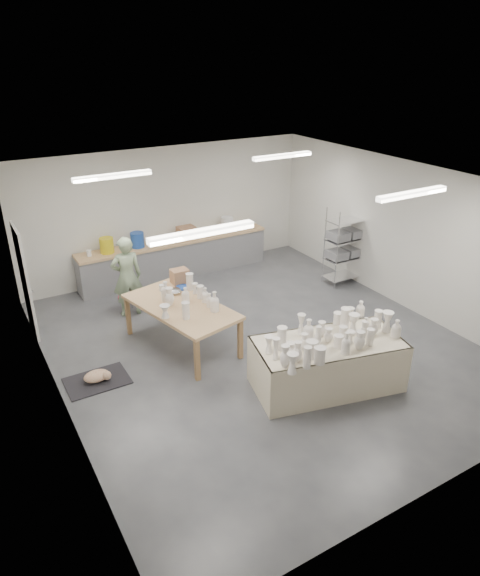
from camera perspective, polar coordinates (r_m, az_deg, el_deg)
room at (r=8.66m, az=1.34°, el=5.44°), size 8.00×8.02×3.00m
back_counter at (r=12.25m, az=-7.20°, el=3.47°), size 4.60×0.60×1.24m
wire_shelf at (r=11.92m, az=11.60°, el=4.74°), size 0.88×0.48×1.80m
drying_table at (r=8.34m, az=9.68°, el=-8.05°), size 2.52×1.63×1.19m
work_table at (r=9.26m, az=-6.46°, el=-1.56°), size 1.57×2.40×1.19m
rug at (r=8.88m, az=-15.58°, el=-9.90°), size 1.00×0.70×0.02m
cat at (r=8.82m, az=-15.51°, el=-9.38°), size 0.44×0.33×0.18m
potter at (r=10.47m, az=-12.45°, el=1.24°), size 0.65×0.46×1.67m
red_stool at (r=10.94m, az=-12.63°, el=-1.07°), size 0.38×0.38×0.29m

